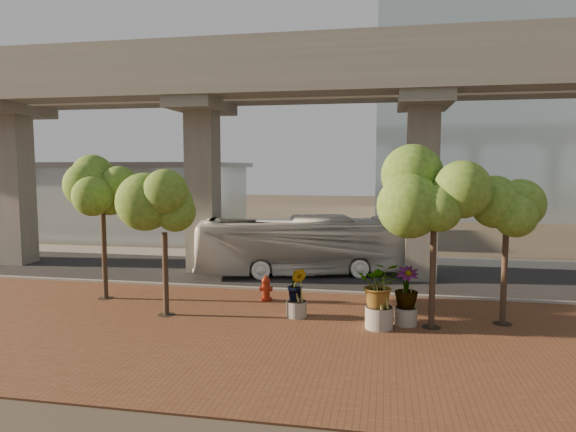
# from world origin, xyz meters

# --- Properties ---
(ground) EXTENTS (160.00, 160.00, 0.00)m
(ground) POSITION_xyz_m (0.00, 0.00, 0.00)
(ground) COLOR #3A352A
(ground) RESTS_ON ground
(brick_plaza) EXTENTS (70.00, 13.00, 0.06)m
(brick_plaza) POSITION_xyz_m (0.00, -8.00, 0.03)
(brick_plaza) COLOR brown
(brick_plaza) RESTS_ON ground
(asphalt_road) EXTENTS (90.00, 8.00, 0.04)m
(asphalt_road) POSITION_xyz_m (0.00, 2.00, 0.02)
(asphalt_road) COLOR black
(asphalt_road) RESTS_ON ground
(curb_strip) EXTENTS (70.00, 0.25, 0.16)m
(curb_strip) POSITION_xyz_m (0.00, -2.00, 0.08)
(curb_strip) COLOR gray
(curb_strip) RESTS_ON ground
(far_sidewalk) EXTENTS (90.00, 3.00, 0.06)m
(far_sidewalk) POSITION_xyz_m (0.00, 7.50, 0.03)
(far_sidewalk) COLOR gray
(far_sidewalk) RESTS_ON ground
(transit_viaduct) EXTENTS (72.00, 5.60, 12.40)m
(transit_viaduct) POSITION_xyz_m (0.00, 2.00, 7.29)
(transit_viaduct) COLOR gray
(transit_viaduct) RESTS_ON ground
(station_pavilion) EXTENTS (23.00, 13.00, 6.30)m
(station_pavilion) POSITION_xyz_m (-20.00, 16.00, 3.22)
(station_pavilion) COLOR #A4B5BB
(station_pavilion) RESTS_ON ground
(transit_bus) EXTENTS (11.83, 5.66, 3.21)m
(transit_bus) POSITION_xyz_m (-0.39, 1.93, 1.61)
(transit_bus) COLOR silver
(transit_bus) RESTS_ON ground
(fire_hydrant) EXTENTS (0.56, 0.50, 1.12)m
(fire_hydrant) POSITION_xyz_m (-0.96, -3.92, 0.60)
(fire_hydrant) COLOR maroon
(fire_hydrant) RESTS_ON ground
(planter_front) EXTENTS (2.26, 2.26, 2.49)m
(planter_front) POSITION_xyz_m (4.00, -6.95, 1.57)
(planter_front) COLOR #9C958D
(planter_front) RESTS_ON ground
(planter_right) EXTENTS (2.05, 2.05, 2.19)m
(planter_right) POSITION_xyz_m (4.98, -6.34, 1.39)
(planter_right) COLOR #ABA69B
(planter_right) RESTS_ON ground
(planter_left) EXTENTS (1.78, 1.78, 1.96)m
(planter_left) POSITION_xyz_m (0.79, -6.11, 1.25)
(planter_left) COLOR gray
(planter_left) RESTS_ON ground
(street_tree_far_west) EXTENTS (3.31, 3.31, 6.44)m
(street_tree_far_west) POSITION_xyz_m (-8.13, -4.92, 4.96)
(street_tree_far_west) COLOR #413025
(street_tree_far_west) RESTS_ON ground
(street_tree_near_west) EXTENTS (3.53, 3.53, 5.96)m
(street_tree_near_west) POSITION_xyz_m (-4.36, -6.83, 4.39)
(street_tree_near_west) COLOR #413025
(street_tree_near_west) RESTS_ON ground
(street_tree_near_east) EXTENTS (3.53, 3.53, 6.57)m
(street_tree_near_east) POSITION_xyz_m (5.89, -6.50, 5.00)
(street_tree_near_east) COLOR #413025
(street_tree_near_east) RESTS_ON ground
(street_tree_far_east) EXTENTS (3.09, 3.09, 5.96)m
(street_tree_far_east) POSITION_xyz_m (8.56, -5.55, 4.59)
(street_tree_far_east) COLOR #413025
(street_tree_far_east) RESTS_ON ground
(streetlamp_west) EXTENTS (0.46, 1.33, 9.19)m
(streetlamp_west) POSITION_xyz_m (-8.37, 7.37, 5.36)
(streetlamp_west) COLOR #303136
(streetlamp_west) RESTS_ON ground
(streetlamp_east) EXTENTS (0.37, 1.08, 7.43)m
(streetlamp_east) POSITION_xyz_m (6.68, 7.40, 4.34)
(streetlamp_east) COLOR #2F3035
(streetlamp_east) RESTS_ON ground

